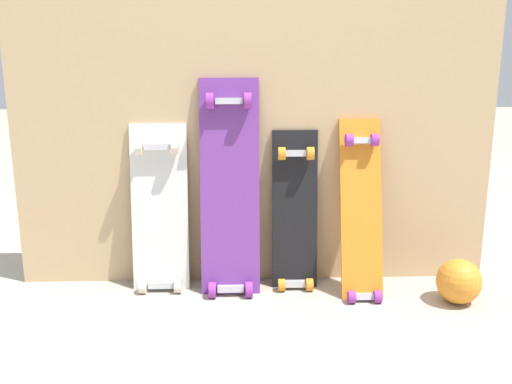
# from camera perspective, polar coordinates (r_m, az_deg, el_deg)

# --- Properties ---
(ground_plane) EXTENTS (12.00, 12.00, 0.00)m
(ground_plane) POSITION_cam_1_polar(r_m,az_deg,el_deg) (2.56, -0.06, -8.56)
(ground_plane) COLOR #A89E8E
(plywood_wall_panel) EXTENTS (1.93, 0.04, 1.44)m
(plywood_wall_panel) POSITION_cam_1_polar(r_m,az_deg,el_deg) (2.44, -0.12, 7.79)
(plywood_wall_panel) COLOR tan
(plywood_wall_panel) RESTS_ON ground
(skateboard_white) EXTENTS (0.23, 0.16, 0.73)m
(skateboard_white) POSITION_cam_1_polar(r_m,az_deg,el_deg) (2.47, -9.00, -2.25)
(skateboard_white) COLOR silver
(skateboard_white) RESTS_ON ground
(skateboard_purple) EXTENTS (0.23, 0.21, 0.91)m
(skateboard_purple) POSITION_cam_1_polar(r_m,az_deg,el_deg) (2.40, -2.46, -0.36)
(skateboard_purple) COLOR #6B338C
(skateboard_purple) RESTS_ON ground
(skateboard_black) EXTENTS (0.18, 0.15, 0.71)m
(skateboard_black) POSITION_cam_1_polar(r_m,az_deg,el_deg) (2.47, 3.66, -2.50)
(skateboard_black) COLOR black
(skateboard_black) RESTS_ON ground
(skateboard_orange) EXTENTS (0.16, 0.28, 0.76)m
(skateboard_orange) POSITION_cam_1_polar(r_m,az_deg,el_deg) (2.44, 9.83, -2.43)
(skateboard_orange) COLOR orange
(skateboard_orange) RESTS_ON ground
(rubber_ball) EXTENTS (0.17, 0.17, 0.17)m
(rubber_ball) POSITION_cam_1_polar(r_m,az_deg,el_deg) (2.49, 18.46, -7.94)
(rubber_ball) COLOR orange
(rubber_ball) RESTS_ON ground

